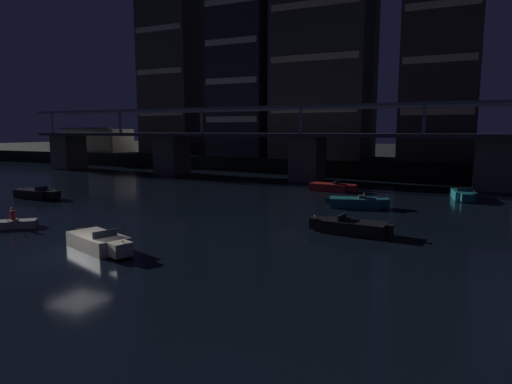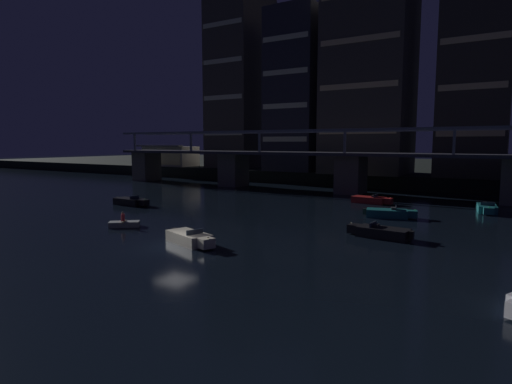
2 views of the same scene
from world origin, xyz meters
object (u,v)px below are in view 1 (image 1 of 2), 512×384
tower_east_tall (442,37)px  speedboat_near_right (463,195)px  waterfront_pavilion (99,140)px  speedboat_mid_left (332,187)px  speedboat_far_left (351,227)px  tower_west_low (180,55)px  tower_west_tall (245,64)px  tower_central (326,38)px  dinghy_with_paddler (15,223)px  river_bridge (308,149)px  speedboat_near_center (356,203)px  speedboat_mid_right (100,242)px  speedboat_mid_center (37,194)px

tower_east_tall → speedboat_near_right: size_ratio=6.38×
waterfront_pavilion → speedboat_mid_left: size_ratio=2.37×
speedboat_near_right → speedboat_far_left: 19.34m
tower_west_low → waterfront_pavilion: 22.98m
tower_west_tall → tower_central: (13.58, -0.29, 3.00)m
tower_central → dinghy_with_paddler: tower_central is taller
tower_west_low → speedboat_near_right: bearing=-27.9°
river_bridge → speedboat_far_left: bearing=-66.4°
speedboat_near_center → waterfront_pavilion: bearing=152.6°
speedboat_near_center → speedboat_mid_right: bearing=-117.1°
speedboat_near_center → speedboat_mid_right: size_ratio=1.01×
river_bridge → speedboat_near_center: bearing=-60.1°
tower_west_low → speedboat_far_left: (42.52, -44.14, -19.88)m
tower_west_low → speedboat_mid_left: size_ratio=6.98×
tower_east_tall → speedboat_near_right: tower_east_tall is taller
waterfront_pavilion → speedboat_mid_right: size_ratio=2.42×
speedboat_near_right → dinghy_with_paddler: size_ratio=1.95×
tower_central → waterfront_pavilion: (-45.01, -0.42, -15.60)m
speedboat_mid_center → dinghy_with_paddler: size_ratio=1.94×
speedboat_near_center → speedboat_mid_left: 9.92m
river_bridge → speedboat_near_center: river_bridge is taller
waterfront_pavilion → dinghy_with_paddler: 60.02m
waterfront_pavilion → speedboat_mid_left: bearing=-21.5°
waterfront_pavilion → speedboat_mid_right: waterfront_pavilion is taller
tower_west_tall → tower_central: tower_central is taller
speedboat_near_center → speedboat_near_right: size_ratio=0.99×
dinghy_with_paddler → tower_east_tall: bearing=63.5°
tower_central → waterfront_pavilion: bearing=-179.5°
speedboat_mid_left → dinghy_with_paddler: (-14.32, -25.98, -0.14)m
tower_west_low → speedboat_near_center: size_ratio=7.03×
tower_central → speedboat_mid_right: 52.52m
river_bridge → speedboat_near_right: size_ratio=17.09×
waterfront_pavilion → tower_west_low: bearing=18.6°
tower_central → speedboat_mid_center: tower_central is taller
tower_central → dinghy_with_paddler: bearing=-98.8°
speedboat_near_right → speedboat_mid_right: bearing=-122.7°
speedboat_mid_left → speedboat_near_center: bearing=-63.2°
waterfront_pavilion → speedboat_mid_left: waterfront_pavilion is taller
speedboat_near_center → river_bridge: bearing=119.9°
tower_west_low → speedboat_mid_center: 48.27m
tower_central → speedboat_near_center: 37.49m
tower_west_tall → speedboat_near_center: size_ratio=5.78×
tower_west_tall → speedboat_mid_center: (-3.43, -37.63, -16.63)m
tower_central → speedboat_mid_left: (7.06, -20.93, -19.63)m
tower_west_tall → tower_central: 13.91m
tower_central → dinghy_with_paddler: 51.41m
tower_west_low → speedboat_far_left: 64.43m
tower_west_tall → tower_east_tall: bearing=-0.8°
waterfront_pavilion → speedboat_near_right: (64.67, -20.58, -4.02)m
speedboat_near_center → speedboat_mid_center: 29.54m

